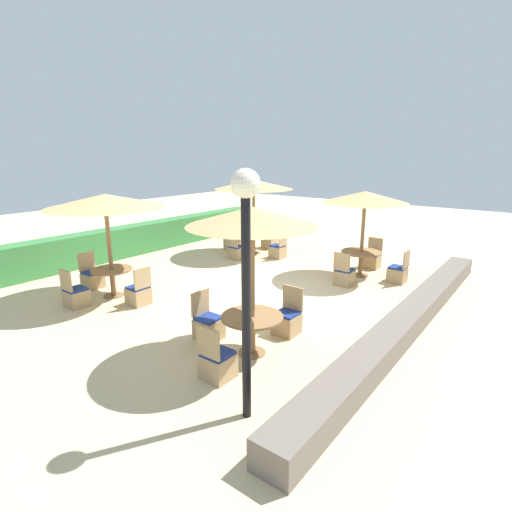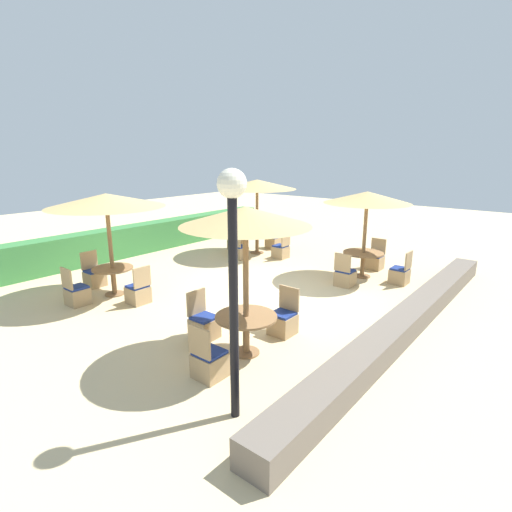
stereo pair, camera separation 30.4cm
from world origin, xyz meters
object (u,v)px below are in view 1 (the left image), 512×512
round_table_back_left (112,275)px  round_table_back_right (254,238)px  lamp_post (246,249)px  patio_chair_front_left_west (217,363)px  round_table_front_left (252,324)px  parasol_back_left (105,201)px  patio_chair_back_right_north (232,242)px  patio_chair_back_right_south (278,250)px  patio_chair_back_right_west (236,251)px  patio_chair_front_right_east (372,260)px  patio_chair_front_left_east (287,321)px  patio_chair_front_left_north (208,326)px  parasol_front_left (252,217)px  patio_chair_back_left_west (76,296)px  patio_chair_front_right_south (398,273)px  patio_chair_front_right_west (344,276)px  patio_chair_back_left_south (139,294)px  patio_chair_back_left_north (92,278)px  parasol_front_right (365,197)px  patio_chair_back_right_east (270,241)px  round_table_front_right (361,256)px  parasol_back_right (254,185)px

round_table_back_left → round_table_back_right: (5.62, -0.10, 0.02)m
lamp_post → patio_chair_front_left_west: bearing=64.9°
round_table_front_left → parasol_back_left: bearing=87.2°
patio_chair_back_right_north → patio_chair_back_right_south: size_ratio=1.00×
patio_chair_back_right_west → patio_chair_front_right_east: bearing=22.9°
patio_chair_front_left_east → patio_chair_back_right_south: 5.85m
patio_chair_front_left_north → patio_chair_front_left_west: bearing=49.6°
patio_chair_front_left_north → patio_chair_front_left_east: (1.12, -1.09, 0.00)m
parasol_front_left → round_table_back_left: 4.96m
patio_chair_back_left_west → patio_chair_front_right_south: (6.35, -5.36, 0.00)m
patio_chair_back_left_west → parasol_back_left: bearing=86.4°
patio_chair_front_right_west → patio_chair_back_left_south: bearing=-127.1°
round_table_back_right → patio_chair_front_right_west: patio_chair_front_right_west is taller
patio_chair_back_left_south → patio_chair_front_right_east: 7.08m
patio_chair_front_left_north → patio_chair_back_left_north: size_ratio=1.00×
patio_chair_front_left_east → patio_chair_back_right_north: same height
patio_chair_front_left_north → patio_chair_back_left_south: bearing=-96.7°
parasol_front_right → patio_chair_front_left_east: bearing=-175.0°
parasol_front_left → patio_chair_front_left_east: parasol_front_left is taller
patio_chair_front_left_north → patio_chair_back_right_east: size_ratio=1.00×
patio_chair_back_right_south → parasol_front_right: size_ratio=0.38×
patio_chair_back_right_east → patio_chair_front_right_east: same height
round_table_back_left → patio_chair_back_left_south: 1.03m
patio_chair_front_left_north → patio_chair_back_right_south: same height
parasol_front_left → patio_chair_back_right_south: 7.07m
patio_chair_back_left_south → patio_chair_front_right_south: bearing=-38.7°
parasol_back_left → round_table_back_right: 5.91m
patio_chair_front_left_north → patio_chair_back_right_east: same height
round_table_front_right → round_table_front_left: bearing=-176.4°
parasol_front_left → patio_chair_back_right_east: (6.81, 4.46, -2.20)m
parasol_front_right → patio_chair_front_right_west: (-1.07, 0.01, -2.01)m
lamp_post → patio_chair_back_left_north: lamp_post is taller
patio_chair_back_right_east → patio_chair_back_right_north: 1.43m
parasol_back_left → parasol_back_right: 5.62m
round_table_back_right → parasol_front_right: 4.47m
patio_chair_front_left_west → patio_chair_front_right_south: (6.60, -0.67, 0.00)m
patio_chair_back_right_north → patio_chair_front_right_east: size_ratio=1.00×
round_table_back_left → patio_chair_front_left_north: bearing=-94.3°
patio_chair_back_left_west → patio_chair_back_right_north: bearing=97.4°
parasol_back_right → patio_chair_front_right_east: size_ratio=2.91×
patio_chair_back_right_east → patio_chair_front_left_north: bearing=116.5°
parasol_front_right → patio_chair_front_right_south: parasol_front_right is taller
patio_chair_back_left_west → patio_chair_back_right_east: same height
lamp_post → patio_chair_front_right_south: size_ratio=3.57×
parasol_back_right → patio_chair_back_right_west: (-0.99, -0.02, -2.16)m
parasol_front_left → round_table_back_right: 7.60m
patio_chair_back_left_north → round_table_front_right: patio_chair_back_left_north is taller
parasol_back_left → patio_chair_back_left_south: size_ratio=2.98×
round_table_front_left → patio_chair_front_left_west: patio_chair_front_left_west is taller
parasol_back_right → round_table_back_right: parasol_back_right is taller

